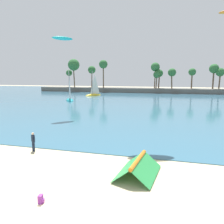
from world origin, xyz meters
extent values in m
plane|color=beige|center=(0.00, 0.00, 0.00)|extent=(260.00, 260.00, 0.00)
cube|color=#386B84|center=(0.00, 64.25, 0.03)|extent=(220.00, 111.39, 0.06)
cube|color=#605B54|center=(0.00, 79.94, 0.90)|extent=(96.11, 6.00, 1.80)
cylinder|color=brown|center=(-20.59, 79.09, 6.49)|extent=(0.55, 0.82, 9.39)
sphere|color=#2D6633|center=(-20.59, 79.09, 11.17)|extent=(3.43, 3.43, 3.43)
cylinder|color=brown|center=(-36.58, 80.91, 4.81)|extent=(0.56, 0.51, 6.04)
sphere|color=#2D6633|center=(-36.58, 80.91, 7.83)|extent=(2.63, 2.63, 2.63)
cylinder|color=brown|center=(20.99, 81.45, 5.48)|extent=(0.54, 0.60, 7.36)
sphere|color=#2D6633|center=(20.99, 81.45, 9.16)|extent=(3.43, 3.43, 3.43)
cylinder|color=brown|center=(-26.41, 81.45, 5.43)|extent=(0.68, 0.54, 7.28)
sphere|color=#2D6633|center=(-26.41, 81.45, 9.06)|extent=(3.21, 3.21, 3.21)
cylinder|color=brown|center=(6.23, 78.83, 4.81)|extent=(0.77, 0.65, 6.05)
sphere|color=#2D6633|center=(6.23, 78.83, 7.82)|extent=(3.01, 3.01, 3.01)
cylinder|color=brown|center=(-0.07, 80.34, 5.86)|extent=(0.63, 0.68, 8.13)
sphere|color=#2D6633|center=(-0.07, 80.34, 9.92)|extent=(3.41, 3.41, 3.41)
cylinder|color=brown|center=(1.50, 80.23, 4.67)|extent=(0.72, 0.70, 5.76)
sphere|color=#2D6633|center=(1.50, 80.23, 7.53)|extent=(2.89, 2.89, 2.89)
cylinder|color=brown|center=(-33.24, 78.55, 6.43)|extent=(0.93, 0.77, 9.29)
sphere|color=#2D6633|center=(-33.24, 78.55, 11.06)|extent=(4.78, 4.78, 4.78)
cylinder|color=brown|center=(13.51, 81.12, 4.90)|extent=(0.56, 0.81, 6.22)
sphere|color=#2D6633|center=(13.51, 81.12, 7.99)|extent=(2.74, 2.74, 2.74)
cylinder|color=brown|center=(0.65, 78.87, 4.41)|extent=(0.71, 0.60, 5.24)
sphere|color=#2D6633|center=(0.65, 78.87, 7.01)|extent=(2.59, 2.59, 2.59)
cylinder|color=brown|center=(23.05, 80.83, 4.83)|extent=(0.71, 0.69, 6.09)
sphere|color=#2D6633|center=(23.05, 80.83, 7.86)|extent=(3.09, 3.09, 3.09)
cube|color=green|center=(4.05, 5.52, 0.52)|extent=(1.52, 3.79, 0.91)
cube|color=green|center=(5.33, 5.38, 0.52)|extent=(1.52, 3.79, 0.91)
cylinder|color=orange|center=(4.69, 5.45, 1.03)|extent=(0.64, 3.51, 0.26)
cylinder|color=#141E33|center=(-4.83, 7.85, 0.43)|extent=(0.15, 0.15, 0.86)
cylinder|color=#141E33|center=(-4.64, 7.73, 0.43)|extent=(0.15, 0.15, 0.86)
cube|color=#141E33|center=(-4.74, 7.79, 1.15)|extent=(0.39, 0.35, 0.58)
sphere|color=beige|center=(-4.74, 7.79, 1.56)|extent=(0.21, 0.21, 0.21)
cylinder|color=#141E33|center=(-4.93, 7.92, 1.11)|extent=(0.09, 0.09, 0.50)
cylinder|color=#141E33|center=(-4.54, 7.67, 1.11)|extent=(0.09, 0.09, 0.50)
cube|color=purple|center=(0.38, 0.86, 0.22)|extent=(0.25, 0.33, 0.44)
cube|color=purple|center=(0.51, 0.89, 0.12)|extent=(0.12, 0.23, 0.20)
ellipsoid|color=teal|center=(-19.37, 45.28, 0.06)|extent=(4.71, 5.99, 1.19)
cylinder|color=gray|center=(-19.53, 45.53, 4.38)|extent=(0.18, 0.18, 7.45)
pyramid|color=white|center=(-18.98, 44.67, 3.82)|extent=(1.59, 2.36, 6.33)
ellipsoid|color=yellow|center=(-18.70, 61.61, 0.06)|extent=(4.96, 5.97, 1.21)
cylinder|color=gray|center=(-18.88, 61.36, 4.43)|extent=(0.18, 0.18, 7.54)
pyramid|color=silver|center=(-18.28, 62.20, 3.87)|extent=(1.71, 2.32, 6.41)
ellipsoid|color=#1EADB2|center=(-10.02, 24.13, 12.18)|extent=(3.13, 3.31, 0.67)
camera|label=1|loc=(6.67, -8.39, 6.42)|focal=35.87mm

